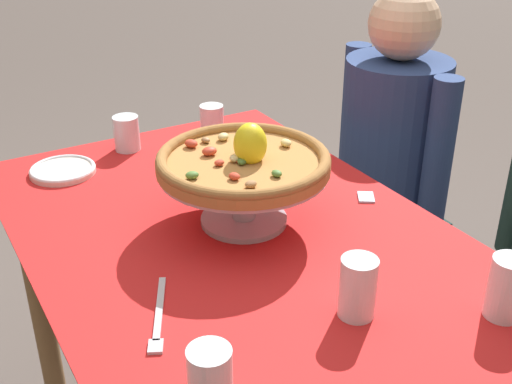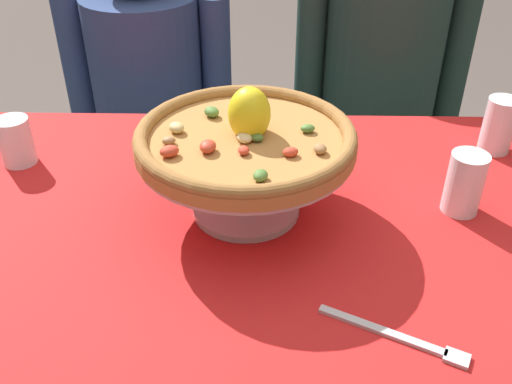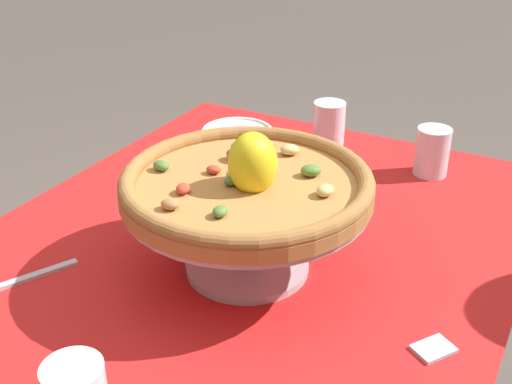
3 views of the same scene
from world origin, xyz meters
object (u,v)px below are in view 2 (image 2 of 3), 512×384
object	(u,v)px
water_glass_back_left	(17,144)
diner_left	(154,135)
pizza_stand	(246,169)
water_glass_side_right	(464,187)
water_glass_back_right	(498,128)
dinner_fork	(400,337)
sugar_packet	(273,130)
diner_right	(375,118)
pizza	(245,136)

from	to	relation	value
water_glass_back_left	diner_left	xyz separation A→B (m)	(0.15, 0.53, -0.26)
pizza_stand	water_glass_side_right	world-z (taller)	pizza_stand
water_glass_back_right	diner_left	bearing A→B (deg)	150.08
dinner_fork	water_glass_side_right	bearing A→B (deg)	62.03
water_glass_back_left	sugar_packet	xyz separation A→B (m)	(0.50, 0.14, -0.04)
diner_right	water_glass_side_right	bearing A→B (deg)	-88.31
water_glass_back_right	sugar_packet	bearing A→B (deg)	170.98
pizza	water_glass_back_left	size ratio (longest dim) A/B	3.82
sugar_packet	diner_right	size ratio (longest dim) A/B	0.04
water_glass_side_right	sugar_packet	bearing A→B (deg)	138.69
sugar_packet	diner_right	world-z (taller)	diner_right
pizza	diner_right	bearing A→B (deg)	63.61
water_glass_back_left	diner_left	world-z (taller)	diner_left
pizza_stand	dinner_fork	world-z (taller)	pizza_stand
water_glass_side_right	diner_right	xyz separation A→B (m)	(-0.02, 0.70, -0.22)
water_glass_side_right	sugar_packet	size ratio (longest dim) A/B	2.20
pizza	diner_left	distance (m)	0.83
water_glass_side_right	diner_left	bearing A→B (deg)	134.92
pizza_stand	diner_left	xyz separation A→B (m)	(-0.30, 0.68, -0.31)
diner_left	dinner_fork	bearing A→B (deg)	-62.11
diner_left	diner_right	world-z (taller)	diner_right
diner_left	pizza	bearing A→B (deg)	-66.32
pizza_stand	water_glass_back_left	xyz separation A→B (m)	(-0.45, 0.15, -0.04)
water_glass_back_left	diner_right	bearing A→B (deg)	34.56
water_glass_back_left	sugar_packet	bearing A→B (deg)	15.67
pizza	water_glass_back_right	distance (m)	0.56
diner_right	pizza	bearing A→B (deg)	-116.39
diner_left	diner_right	distance (m)	0.65
water_glass_side_right	pizza	bearing A→B (deg)	-178.55
dinner_fork	diner_left	xyz separation A→B (m)	(-0.51, 0.97, -0.22)
dinner_fork	diner_right	distance (m)	1.02
pizza	dinner_fork	world-z (taller)	pizza
water_glass_back_right	water_glass_side_right	distance (m)	0.25
water_glass_back_left	diner_right	distance (m)	1.00
pizza	sugar_packet	xyz separation A→B (m)	(0.05, 0.29, -0.14)
water_glass_back_right	water_glass_side_right	xyz separation A→B (m)	(-0.13, -0.21, -0.00)
pizza_stand	diner_right	xyz separation A→B (m)	(0.35, 0.71, -0.26)
pizza	water_glass_back_left	distance (m)	0.49
water_glass_back_left	dinner_fork	bearing A→B (deg)	-33.50
water_glass_back_right	sugar_packet	size ratio (longest dim) A/B	2.25
water_glass_back_right	dinner_fork	xyz separation A→B (m)	(-0.29, -0.51, -0.05)
dinner_fork	diner_left	world-z (taller)	diner_left
dinner_fork	water_glass_back_right	bearing A→B (deg)	60.76
sugar_packet	pizza_stand	bearing A→B (deg)	-99.17
sugar_packet	water_glass_back_left	bearing A→B (deg)	-164.33
diner_right	pizza_stand	bearing A→B (deg)	-116.37
pizza	water_glass_back_right	world-z (taller)	pizza
pizza_stand	pizza	bearing A→B (deg)	89.52
water_glass_back_right	diner_left	world-z (taller)	diner_left
pizza	pizza_stand	bearing A→B (deg)	-90.48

